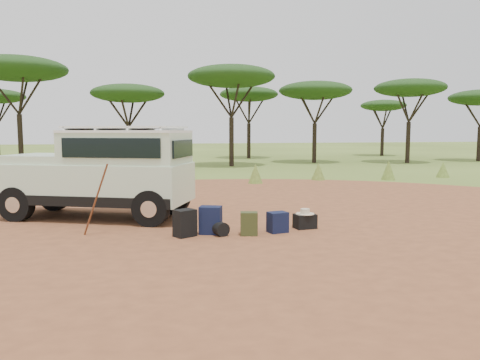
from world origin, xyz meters
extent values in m
plane|color=#516524|center=(0.00, 0.00, 0.00)|extent=(140.00, 140.00, 0.00)
cylinder|color=brown|center=(0.00, 0.00, 0.00)|extent=(23.00, 23.00, 0.01)
cone|color=#516524|center=(-6.00, 8.30, 0.42)|extent=(0.60, 0.60, 0.85)
cone|color=#516524|center=(-3.00, 9.20, 0.35)|extent=(0.60, 0.60, 0.70)
cone|color=#516524|center=(0.00, 8.80, 0.45)|extent=(0.60, 0.60, 0.90)
cone|color=#516524|center=(3.00, 8.40, 0.40)|extent=(0.60, 0.60, 0.80)
cone|color=#516524|center=(6.00, 9.10, 0.38)|extent=(0.60, 0.60, 0.75)
cone|color=#516524|center=(9.00, 8.50, 0.42)|extent=(0.60, 0.60, 0.85)
cone|color=#516524|center=(12.00, 8.90, 0.35)|extent=(0.60, 0.60, 0.70)
cylinder|color=black|center=(-8.00, 19.00, 1.53)|extent=(0.28, 0.28, 3.06)
ellipsoid|color=black|center=(-8.00, 19.00, 5.58)|extent=(5.50, 5.50, 1.38)
cylinder|color=black|center=(-2.00, 18.20, 1.17)|extent=(0.28, 0.28, 2.34)
ellipsoid|color=black|center=(-2.00, 18.20, 4.26)|extent=(4.20, 4.20, 1.05)
cylinder|color=black|center=(4.00, 17.80, 1.46)|extent=(0.28, 0.28, 2.93)
ellipsoid|color=black|center=(4.00, 17.80, 5.33)|extent=(5.20, 5.20, 1.30)
cylinder|color=black|center=(10.00, 19.50, 1.30)|extent=(0.28, 0.28, 2.61)
ellipsoid|color=black|center=(10.00, 19.50, 4.76)|extent=(4.80, 4.80, 1.20)
cylinder|color=black|center=(16.00, 18.00, 1.35)|extent=(0.28, 0.28, 2.70)
ellipsoid|color=black|center=(16.00, 18.00, 4.92)|extent=(4.60, 4.60, 1.15)
cylinder|color=black|center=(22.00, 18.60, 1.22)|extent=(0.28, 0.28, 2.43)
cylinder|color=black|center=(7.00, 25.50, 1.35)|extent=(0.28, 0.28, 2.70)
ellipsoid|color=black|center=(7.00, 25.50, 4.92)|extent=(4.50, 4.50, 1.12)
cylinder|color=black|center=(19.00, 26.50, 1.17)|extent=(0.28, 0.28, 2.34)
ellipsoid|color=black|center=(19.00, 26.50, 4.26)|extent=(3.80, 3.80, 0.95)
cube|color=silver|center=(-2.66, 2.04, 0.87)|extent=(4.75, 3.40, 0.93)
cube|color=black|center=(-2.66, 2.04, 0.53)|extent=(4.69, 3.40, 0.23)
cube|color=silver|center=(-1.94, 1.73, 1.71)|extent=(3.19, 2.68, 0.73)
cube|color=white|center=(-1.94, 1.73, 2.10)|extent=(3.21, 2.71, 0.06)
cube|color=white|center=(-1.94, 1.73, 2.20)|extent=(2.96, 2.52, 0.05)
cube|color=silver|center=(-3.94, 2.59, 1.44)|extent=(2.16, 2.20, 0.20)
cube|color=black|center=(-3.17, 2.26, 1.74)|extent=(0.74, 1.43, 0.51)
cube|color=black|center=(-2.29, 0.92, 1.74)|extent=(2.14, 0.96, 0.44)
cube|color=black|center=(-1.59, 2.54, 1.74)|extent=(2.14, 0.96, 0.44)
cube|color=black|center=(-0.67, 1.18, 1.71)|extent=(0.62, 1.35, 0.40)
cube|color=black|center=(-4.73, 2.94, 0.59)|extent=(0.83, 1.68, 0.33)
cylinder|color=black|center=(-4.84, 2.98, 1.37)|extent=(0.57, 1.19, 0.07)
cylinder|color=black|center=(-4.84, 2.98, 0.85)|extent=(0.57, 1.19, 0.07)
cylinder|color=silver|center=(-4.97, 2.74, 1.17)|extent=(0.15, 0.22, 0.21)
cylinder|color=silver|center=(-4.75, 3.24, 1.17)|extent=(0.15, 0.22, 0.21)
cube|color=white|center=(-4.81, 2.97, 0.70)|extent=(0.20, 0.39, 0.12)
cylinder|color=black|center=(-2.76, 3.02, 1.63)|extent=(0.10, 0.10, 0.81)
cylinder|color=black|center=(-4.50, 1.98, 0.41)|extent=(0.86, 0.58, 0.82)
cylinder|color=black|center=(-3.88, 3.42, 0.41)|extent=(0.86, 0.58, 0.82)
cylinder|color=black|center=(-1.45, 0.66, 0.41)|extent=(0.86, 0.58, 0.82)
cylinder|color=black|center=(-0.83, 2.10, 0.41)|extent=(0.86, 0.58, 0.82)
cylinder|color=brown|center=(-2.56, -0.03, 0.73)|extent=(0.55, 0.29, 1.47)
cube|color=black|center=(-0.83, -0.52, 0.28)|extent=(0.50, 0.46, 0.55)
cube|color=#111235|center=(-0.29, -0.39, 0.29)|extent=(0.52, 0.45, 0.58)
cube|color=#353A1B|center=(0.45, -0.69, 0.24)|extent=(0.39, 0.32, 0.48)
cube|color=#111235|center=(1.10, -0.57, 0.22)|extent=(0.44, 0.36, 0.44)
cube|color=black|center=(1.80, -0.31, 0.16)|extent=(0.48, 0.36, 0.32)
cylinder|color=black|center=(-0.12, -0.60, 0.14)|extent=(0.36, 0.36, 0.29)
cylinder|color=beige|center=(1.80, -0.31, 0.33)|extent=(0.40, 0.40, 0.02)
cylinder|color=beige|center=(1.80, -0.31, 0.38)|extent=(0.20, 0.20, 0.10)
camera|label=1|loc=(-1.82, -9.74, 2.11)|focal=35.00mm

